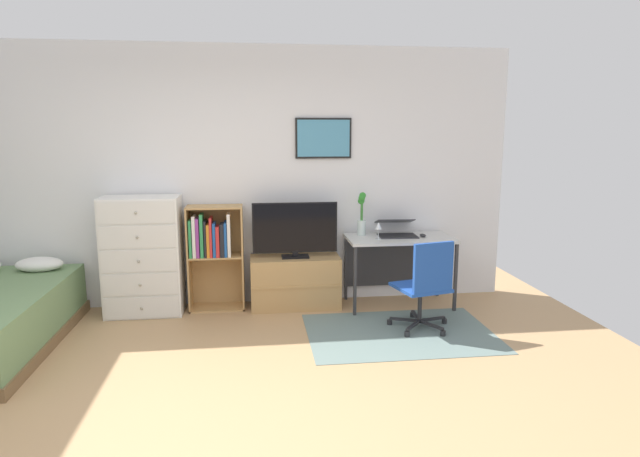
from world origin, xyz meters
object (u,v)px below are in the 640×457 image
at_px(dresser, 143,256).
at_px(bamboo_vase, 362,215).
at_px(bookshelf, 213,247).
at_px(desk, 397,248).
at_px(office_chair, 426,283).
at_px(laptop, 396,229).
at_px(television, 295,230).
at_px(tv_stand, 295,282).
at_px(computer_mouse, 423,235).
at_px(wine_glass, 378,226).

xyz_separation_m(dresser, bamboo_vase, (2.24, 0.08, 0.36)).
relative_size(bookshelf, desk, 0.98).
bearing_deg(dresser, office_chair, -17.55).
distance_m(dresser, bookshelf, 0.69).
bearing_deg(laptop, television, -174.93).
relative_size(television, bamboo_vase, 1.91).
bearing_deg(television, tv_stand, 90.00).
bearing_deg(bamboo_vase, tv_stand, -174.86).
bearing_deg(tv_stand, desk, -0.75).
bearing_deg(tv_stand, bookshelf, 177.03).
xyz_separation_m(dresser, tv_stand, (1.53, 0.02, -0.33)).
bearing_deg(computer_mouse, wine_glass, -172.44).
relative_size(office_chair, computer_mouse, 8.27).
distance_m(tv_stand, desk, 1.14).
bearing_deg(bamboo_vase, computer_mouse, -15.75).
height_order(tv_stand, laptop, laptop).
distance_m(computer_mouse, bamboo_vase, 0.68).
xyz_separation_m(television, office_chair, (1.13, -0.83, -0.37)).
bearing_deg(computer_mouse, bamboo_vase, 164.25).
distance_m(dresser, tv_stand, 1.56).
relative_size(dresser, office_chair, 1.39).
bearing_deg(wine_glass, bamboo_vase, 117.71).
relative_size(desk, laptop, 2.46).
bearing_deg(bookshelf, television, -4.48).
bearing_deg(office_chair, bookshelf, 141.56).
relative_size(dresser, laptop, 2.66).
distance_m(bookshelf, desk, 1.94).
relative_size(television, wine_glass, 4.86).
xyz_separation_m(tv_stand, wine_glass, (0.84, -0.18, 0.61)).
bearing_deg(desk, tv_stand, 179.25).
bearing_deg(office_chair, desk, 78.83).
relative_size(dresser, bookshelf, 1.10).
bearing_deg(bamboo_vase, laptop, -6.90).
bearing_deg(laptop, office_chair, -83.83).
relative_size(bookshelf, bamboo_vase, 2.36).
relative_size(office_chair, bamboo_vase, 1.88).
height_order(television, wine_glass, television).
relative_size(tv_stand, desk, 0.84).
bearing_deg(laptop, computer_mouse, -24.42).
xyz_separation_m(dresser, laptop, (2.61, 0.03, 0.21)).
xyz_separation_m(dresser, wine_glass, (2.37, -0.16, 0.28)).
bearing_deg(desk, office_chair, -87.24).
bearing_deg(bookshelf, bamboo_vase, 0.76).
height_order(desk, wine_glass, wine_glass).
bearing_deg(desk, bamboo_vase, 168.22).
bearing_deg(tv_stand, computer_mouse, -4.73).
bearing_deg(desk, dresser, -179.98).
bearing_deg(office_chair, bamboo_vase, 100.46).
height_order(tv_stand, bamboo_vase, bamboo_vase).
height_order(dresser, office_chair, dresser).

